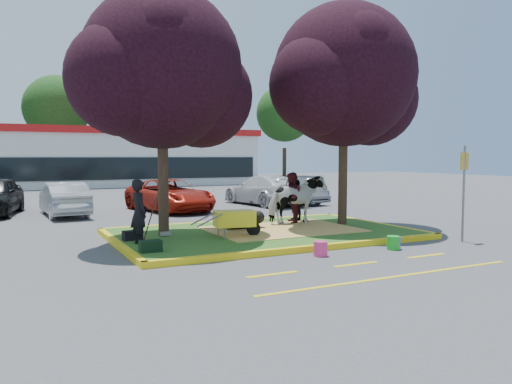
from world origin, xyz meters
name	(u,v)px	position (x,y,z in m)	size (l,w,h in m)	color
ground	(264,236)	(0.00, 0.00, 0.00)	(90.00, 90.00, 0.00)	#424244
median_island	(264,233)	(0.00, 0.00, 0.07)	(8.00, 5.00, 0.15)	#26591B
curb_near	(313,248)	(0.00, -2.58, 0.07)	(8.30, 0.16, 0.15)	yellow
curb_far	(228,223)	(0.00, 2.58, 0.07)	(8.30, 0.16, 0.15)	yellow
curb_left	(118,245)	(-4.08, 0.00, 0.07)	(0.16, 5.30, 0.15)	yellow
curb_right	(376,225)	(4.08, 0.00, 0.07)	(0.16, 5.30, 0.15)	yellow
straw_bedding	(282,229)	(0.60, 0.00, 0.15)	(4.20, 3.00, 0.01)	#DBAE5A
tree_purple_left	(163,76)	(-2.78, 0.38, 4.36)	(5.06, 4.20, 6.51)	black
tree_purple_right	(345,82)	(2.92, 0.18, 4.56)	(5.30, 4.40, 6.82)	black
fire_lane_stripe_a	(272,274)	(-2.00, -4.20, 0.00)	(1.10, 0.12, 0.01)	yellow
fire_lane_stripe_b	(356,264)	(0.00, -4.20, 0.00)	(1.10, 0.12, 0.01)	yellow
fire_lane_stripe_c	(426,256)	(2.00, -4.20, 0.00)	(1.10, 0.12, 0.01)	yellow
fire_lane_long	(396,277)	(0.00, -5.40, 0.00)	(6.00, 0.10, 0.01)	yellow
retail_building	(124,157)	(2.00, 27.98, 2.25)	(20.40, 8.40, 4.40)	silver
treeline	(94,99)	(1.23, 37.61, 7.73)	(46.58, 7.80, 14.63)	black
cow	(297,200)	(1.58, 0.79, 0.92)	(0.83, 1.82, 1.53)	silver
calf	(238,219)	(-0.49, 0.66, 0.43)	(1.29, 0.73, 0.56)	black
handler	(139,212)	(-3.70, -0.62, 0.94)	(0.57, 0.38, 1.57)	black
visitor_a	(292,198)	(1.56, 1.06, 0.96)	(0.79, 0.61, 1.62)	#401219
visitor_b	(296,200)	(2.02, 1.52, 0.84)	(0.81, 0.34, 1.37)	black
wheelbarrow	(235,219)	(-1.19, -0.63, 0.63)	(1.86, 0.78, 0.70)	black
gear_bag_dark	(132,235)	(-3.70, 0.12, 0.27)	(0.48, 0.26, 0.24)	black
gear_bag_green	(151,246)	(-3.70, -1.65, 0.28)	(0.48, 0.30, 0.26)	black
sign_post	(464,183)	(4.30, -3.22, 1.58)	(0.36, 0.10, 2.55)	slate
bucket_green	(393,243)	(1.87, -3.26, 0.17)	(0.31, 0.31, 0.33)	green
bucket_pink	(321,249)	(-0.17, -3.13, 0.17)	(0.32, 0.32, 0.34)	#E43275
bucket_blue	(395,243)	(1.97, -3.20, 0.15)	(0.28, 0.28, 0.29)	blue
car_silver	(64,199)	(-4.57, 7.69, 0.65)	(1.37, 3.92, 1.29)	#9EA1A6
car_red	(170,195)	(-0.47, 7.54, 0.66)	(2.18, 4.74, 1.32)	#A11A0D
car_white	(263,190)	(4.26, 8.21, 0.69)	(1.94, 4.77, 1.38)	silver
car_grey	(293,191)	(5.81, 8.05, 0.63)	(1.33, 3.80, 1.25)	#505257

